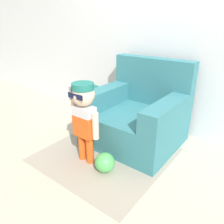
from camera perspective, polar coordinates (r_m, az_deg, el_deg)
The scene contains 7 objects.
ground_plane at distance 2.80m, azimuth 3.80°, elevation -7.23°, with size 10.00×10.00×0.00m, color #BCB29E.
wall_back at distance 2.96m, azimuth 11.66°, elevation 20.45°, with size 10.00×0.05×2.60m.
armchair at distance 2.68m, azimuth 6.66°, elevation -0.98°, with size 1.03×0.96×0.98m.
person_child at distance 2.16m, azimuth -7.27°, elevation 0.18°, with size 0.35×0.26×0.86m.
side_table at distance 3.24m, azimuth -3.09°, elevation 2.15°, with size 0.29×0.29×0.43m.
rug at distance 2.52m, azimuth -1.69°, elevation -10.94°, with size 1.31×1.28×0.01m.
toy_ball at distance 2.22m, azimuth -1.89°, elevation -13.05°, with size 0.20×0.20×0.20m.
Camera 1 is at (1.33, -2.03, 1.41)m, focal length 35.00 mm.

